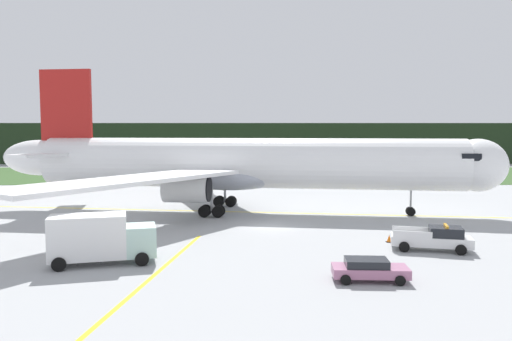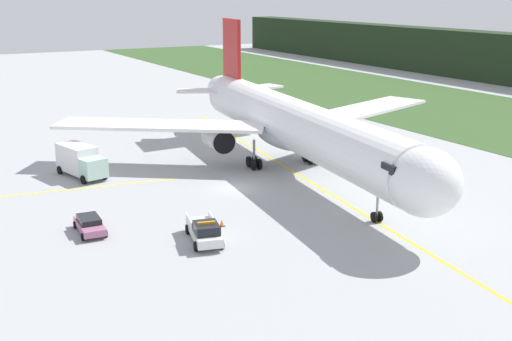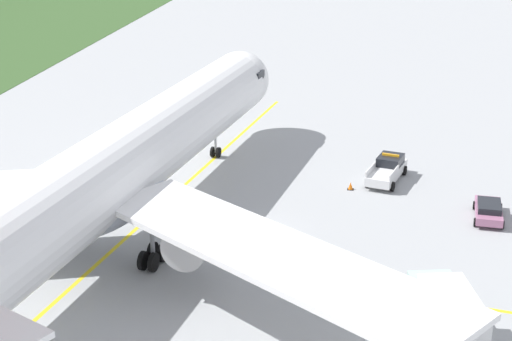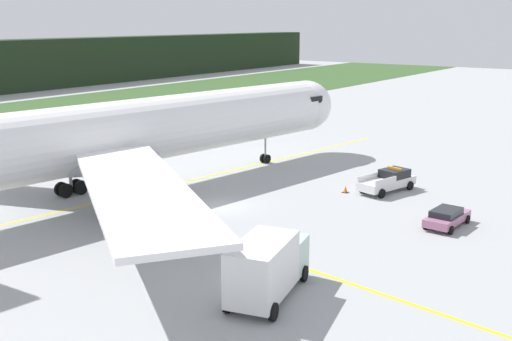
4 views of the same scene
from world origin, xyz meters
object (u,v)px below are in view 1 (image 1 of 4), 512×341
at_px(staff_car, 369,269).
at_px(apron_cone, 389,238).
at_px(ops_pickup_truck, 434,238).
at_px(airliner, 241,164).
at_px(catering_truck, 100,238).

relative_size(staff_car, apron_cone, 7.46).
bearing_deg(ops_pickup_truck, staff_car, -131.67).
distance_m(airliner, staff_car, 25.98).
bearing_deg(staff_car, ops_pickup_truck, 48.33).
height_order(staff_car, apron_cone, staff_car).
distance_m(ops_pickup_truck, catering_truck, 23.55).
xyz_separation_m(airliner, catering_truck, (-8.80, -20.57, -3.36)).
distance_m(staff_car, apron_cone, 10.70).
xyz_separation_m(ops_pickup_truck, staff_car, (-6.43, -7.23, -0.20)).
distance_m(airliner, apron_cone, 19.28).
bearing_deg(catering_truck, ops_pickup_truck, 8.52).
height_order(catering_truck, apron_cone, catering_truck).
relative_size(ops_pickup_truck, catering_truck, 0.84).
bearing_deg(ops_pickup_truck, catering_truck, -171.48).
bearing_deg(apron_cone, ops_pickup_truck, -47.06).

